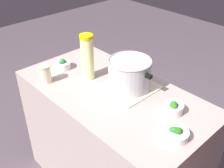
{
  "coord_description": "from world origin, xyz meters",
  "views": [
    {
      "loc": [
        1.05,
        -0.98,
        1.86
      ],
      "look_at": [
        0.0,
        0.0,
        0.95
      ],
      "focal_mm": 43.53,
      "sensor_mm": 36.0,
      "label": 1
    }
  ],
  "objects_px": {
    "broccoli_bowl_center": "(176,134)",
    "mason_jar": "(46,74)",
    "lemonade_pitcher": "(87,57)",
    "broccoli_bowl_back": "(63,65)",
    "broccoli_bowl_front": "(173,108)",
    "cooking_pot": "(129,73)"
  },
  "relations": [
    {
      "from": "lemonade_pitcher",
      "to": "broccoli_bowl_front",
      "type": "height_order",
      "value": "lemonade_pitcher"
    },
    {
      "from": "lemonade_pitcher",
      "to": "mason_jar",
      "type": "relative_size",
      "value": 2.56
    },
    {
      "from": "lemonade_pitcher",
      "to": "broccoli_bowl_back",
      "type": "bearing_deg",
      "value": -167.1
    },
    {
      "from": "cooking_pot",
      "to": "broccoli_bowl_front",
      "type": "xyz_separation_m",
      "value": [
        0.35,
        -0.0,
        -0.08
      ]
    },
    {
      "from": "cooking_pot",
      "to": "lemonade_pitcher",
      "type": "distance_m",
      "value": 0.3
    },
    {
      "from": "broccoli_bowl_back",
      "to": "cooking_pot",
      "type": "bearing_deg",
      "value": 17.93
    },
    {
      "from": "broccoli_bowl_back",
      "to": "mason_jar",
      "type": "bearing_deg",
      "value": -66.85
    },
    {
      "from": "mason_jar",
      "to": "broccoli_bowl_front",
      "type": "height_order",
      "value": "mason_jar"
    },
    {
      "from": "broccoli_bowl_center",
      "to": "broccoli_bowl_back",
      "type": "height_order",
      "value": "broccoli_bowl_back"
    },
    {
      "from": "cooking_pot",
      "to": "broccoli_bowl_front",
      "type": "relative_size",
      "value": 3.06
    },
    {
      "from": "cooking_pot",
      "to": "broccoli_bowl_center",
      "type": "xyz_separation_m",
      "value": [
        0.48,
        -0.16,
        -0.08
      ]
    },
    {
      "from": "lemonade_pitcher",
      "to": "broccoli_bowl_center",
      "type": "relative_size",
      "value": 2.45
    },
    {
      "from": "lemonade_pitcher",
      "to": "mason_jar",
      "type": "xyz_separation_m",
      "value": [
        -0.15,
        -0.24,
        -0.1
      ]
    },
    {
      "from": "cooking_pot",
      "to": "broccoli_bowl_back",
      "type": "xyz_separation_m",
      "value": [
        -0.5,
        -0.16,
        -0.08
      ]
    },
    {
      "from": "lemonade_pitcher",
      "to": "broccoli_bowl_back",
      "type": "height_order",
      "value": "lemonade_pitcher"
    },
    {
      "from": "cooking_pot",
      "to": "broccoli_bowl_front",
      "type": "distance_m",
      "value": 0.36
    },
    {
      "from": "broccoli_bowl_center",
      "to": "broccoli_bowl_back",
      "type": "distance_m",
      "value": 0.98
    },
    {
      "from": "broccoli_bowl_front",
      "to": "broccoli_bowl_center",
      "type": "xyz_separation_m",
      "value": [
        0.13,
        -0.16,
        -0.01
      ]
    },
    {
      "from": "mason_jar",
      "to": "broccoli_bowl_center",
      "type": "distance_m",
      "value": 0.92
    },
    {
      "from": "lemonade_pitcher",
      "to": "broccoli_bowl_center",
      "type": "bearing_deg",
      "value": -3.68
    },
    {
      "from": "broccoli_bowl_front",
      "to": "broccoli_bowl_back",
      "type": "xyz_separation_m",
      "value": [
        -0.85,
        -0.16,
        -0.0
      ]
    },
    {
      "from": "broccoli_bowl_center",
      "to": "mason_jar",
      "type": "bearing_deg",
      "value": -168.06
    }
  ]
}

